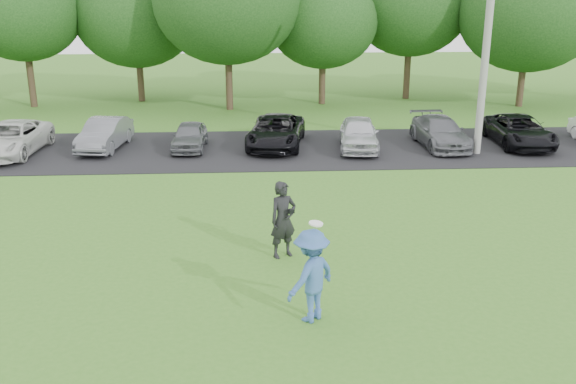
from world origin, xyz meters
name	(u,v)px	position (x,y,z in m)	size (l,w,h in m)	color
ground	(298,304)	(0.00, 0.00, 0.00)	(100.00, 100.00, 0.00)	#3A7220
parking_lot	(274,149)	(0.00, 13.00, 0.01)	(32.00, 6.50, 0.03)	black
utility_pole	(488,31)	(7.82, 11.83, 4.66)	(0.28, 0.28, 9.32)	gray
frisbee_player	(311,276)	(0.21, -0.62, 0.94)	(1.36, 1.35, 2.08)	#385E9D
camera_bystander	(283,220)	(-0.18, 2.47, 0.94)	(0.82, 0.72, 1.88)	black
parked_cars	(279,134)	(0.20, 13.00, 0.62)	(28.06, 5.28, 1.26)	white
tree_row	(295,11)	(1.51, 22.76, 4.91)	(42.39, 9.85, 8.64)	#38281C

